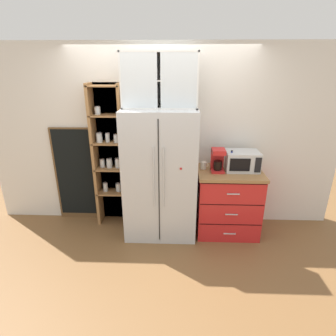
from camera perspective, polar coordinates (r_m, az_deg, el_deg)
The scene contains 12 objects.
ground_plane at distance 4.08m, azimuth -1.45°, elevation -12.84°, with size 10.70×10.70×0.00m, color brown.
wall_back_cream at distance 3.92m, azimuth -1.26°, elevation 6.26°, with size 5.00×0.10×2.55m, color silver.
refrigerator at distance 3.68m, azimuth -1.56°, elevation -1.26°, with size 0.95×0.70×1.76m.
pantry_shelf_column at distance 3.99m, azimuth -12.00°, elevation 2.62°, with size 0.48×0.28×2.04m.
counter_cabinet at distance 3.94m, azimuth 12.33°, elevation -6.86°, with size 0.87×0.65×0.92m.
microwave at distance 3.78m, azimuth 15.21°, elevation 1.46°, with size 0.44×0.33×0.26m.
coffee_maker at distance 3.67m, azimuth 10.35°, elevation 1.71°, with size 0.17×0.20×0.31m.
mug_cream at distance 3.75m, azimuth 7.42°, elevation 0.56°, with size 0.11×0.08×0.10m.
bottle_cobalt at distance 3.70m, azimuth 13.03°, elevation 1.22°, with size 0.06×0.06×0.29m.
bottle_clear at distance 3.75m, azimuth 12.89°, elevation 1.13°, with size 0.07×0.07×0.25m.
upper_cabinet at distance 3.46m, azimuth -1.71°, elevation 17.87°, with size 0.91×0.32×0.65m.
chalkboard_menu at distance 4.30m, azimuth -18.84°, elevation -1.32°, with size 0.60×0.04×1.43m.
Camera 1 is at (0.23, -3.39, 2.26)m, focal length 29.14 mm.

